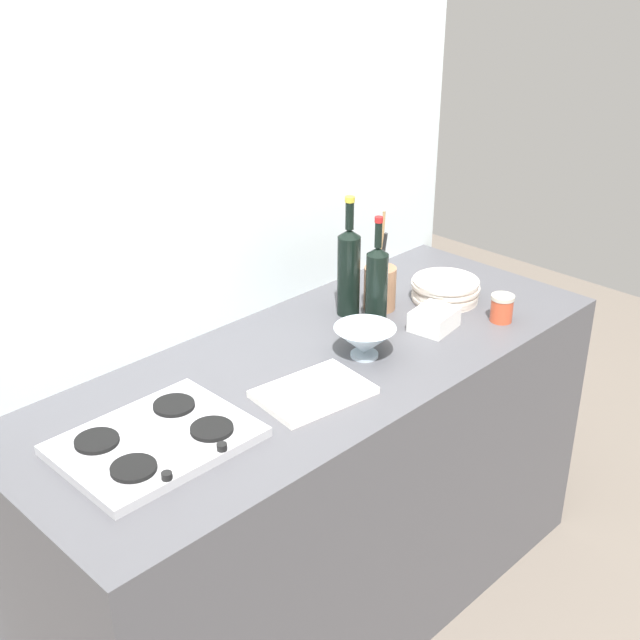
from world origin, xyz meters
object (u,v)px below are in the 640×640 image
object	(u,v)px
condiment_jar_front	(502,308)
cutting_board	(313,392)
stovetop_hob	(156,440)
utensil_crock	(380,287)
wine_bottle_mid_left	(377,287)
butter_dish	(434,319)
plate_stack	(445,290)
wine_bottle_leftmost	(349,269)
mixing_bowl	(365,341)

from	to	relation	value
condiment_jar_front	cutting_board	bearing A→B (deg)	172.37
stovetop_hob	utensil_crock	world-z (taller)	utensil_crock
wine_bottle_mid_left	butter_dish	xyz separation A→B (m)	(0.13, -0.12, -0.11)
plate_stack	stovetop_hob	bearing A→B (deg)	-179.21
wine_bottle_leftmost	wine_bottle_mid_left	world-z (taller)	wine_bottle_leftmost
stovetop_hob	butter_dish	distance (m)	0.94
plate_stack	condiment_jar_front	bearing A→B (deg)	-89.58
wine_bottle_mid_left	mixing_bowl	world-z (taller)	wine_bottle_mid_left
utensil_crock	condiment_jar_front	bearing A→B (deg)	-59.12
condiment_jar_front	stovetop_hob	bearing A→B (deg)	170.14
wine_bottle_mid_left	condiment_jar_front	bearing A→B (deg)	-36.89
wine_bottle_leftmost	butter_dish	bearing A→B (deg)	-67.70
wine_bottle_leftmost	wine_bottle_mid_left	distance (m)	0.13
stovetop_hob	wine_bottle_mid_left	world-z (taller)	wine_bottle_mid_left
plate_stack	butter_dish	size ratio (longest dim) A/B	1.63
plate_stack	wine_bottle_leftmost	size ratio (longest dim) A/B	0.58
wine_bottle_mid_left	mixing_bowl	distance (m)	0.19
plate_stack	wine_bottle_leftmost	world-z (taller)	wine_bottle_leftmost
mixing_bowl	utensil_crock	xyz separation A→B (m)	(0.27, 0.18, 0.02)
condiment_jar_front	cutting_board	distance (m)	0.71
butter_dish	condiment_jar_front	xyz separation A→B (m)	(0.18, -0.11, 0.01)
plate_stack	wine_bottle_mid_left	size ratio (longest dim) A/B	0.62
plate_stack	butter_dish	xyz separation A→B (m)	(-0.18, -0.10, -0.01)
wine_bottle_mid_left	cutting_board	distance (m)	0.44
wine_bottle_mid_left	utensil_crock	world-z (taller)	wine_bottle_mid_left
wine_bottle_mid_left	utensil_crock	size ratio (longest dim) A/B	1.11
stovetop_hob	utensil_crock	xyz separation A→B (m)	(0.93, 0.13, 0.06)
utensil_crock	cutting_board	bearing A→B (deg)	-156.29
stovetop_hob	mixing_bowl	bearing A→B (deg)	-4.52
wine_bottle_mid_left	butter_dish	size ratio (longest dim) A/B	2.63
butter_dish	plate_stack	bearing A→B (deg)	28.18
stovetop_hob	condiment_jar_front	world-z (taller)	condiment_jar_front
wine_bottle_mid_left	wine_bottle_leftmost	bearing A→B (deg)	80.44
mixing_bowl	cutting_board	world-z (taller)	mixing_bowl
wine_bottle_mid_left	mixing_bowl	size ratio (longest dim) A/B	2.02
stovetop_hob	condiment_jar_front	size ratio (longest dim) A/B	5.15
wine_bottle_leftmost	wine_bottle_mid_left	size ratio (longest dim) A/B	1.07
stovetop_hob	butter_dish	xyz separation A→B (m)	(0.94, -0.08, 0.02)
utensil_crock	plate_stack	bearing A→B (deg)	-30.07
stovetop_hob	plate_stack	world-z (taller)	plate_stack
wine_bottle_mid_left	mixing_bowl	bearing A→B (deg)	-148.82
plate_stack	utensil_crock	distance (m)	0.22
plate_stack	condiment_jar_front	world-z (taller)	condiment_jar_front
stovetop_hob	wine_bottle_mid_left	xyz separation A→B (m)	(0.81, 0.04, 0.12)
butter_dish	utensil_crock	size ratio (longest dim) A/B	0.42
cutting_board	wine_bottle_mid_left	bearing A→B (deg)	19.19
wine_bottle_leftmost	butter_dish	world-z (taller)	wine_bottle_leftmost
wine_bottle_leftmost	cutting_board	world-z (taller)	wine_bottle_leftmost
mixing_bowl	condiment_jar_front	world-z (taller)	mixing_bowl
wine_bottle_leftmost	condiment_jar_front	size ratio (longest dim) A/B	4.46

